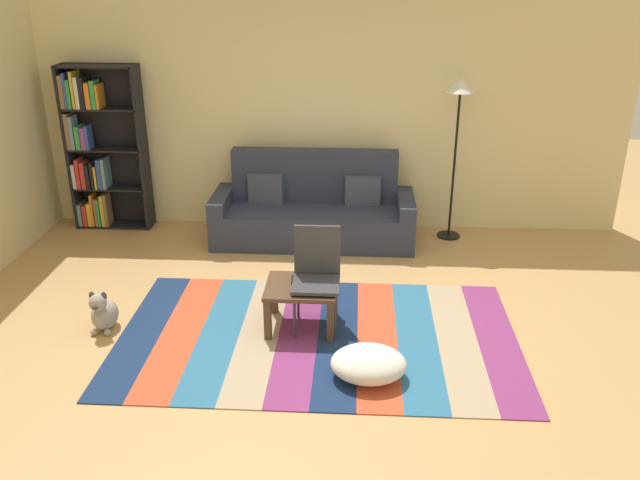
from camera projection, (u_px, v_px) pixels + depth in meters
ground_plane at (316, 328)px, 5.75m from camera, size 14.00×14.00×0.00m
back_wall at (330, 114)px, 7.57m from camera, size 6.80×0.10×2.70m
rug at (318, 337)px, 5.62m from camera, size 3.39×2.06×0.01m
couch at (314, 212)px, 7.49m from camera, size 2.26×0.80×1.00m
bookshelf at (97, 148)px, 7.64m from camera, size 0.90×0.28×1.92m
coffee_table at (301, 293)px, 5.65m from camera, size 0.61×0.54×0.40m
pouf at (369, 364)px, 5.01m from camera, size 0.58×0.48×0.24m
dog at (104, 313)px, 5.68m from camera, size 0.22×0.35×0.40m
standing_lamp at (459, 107)px, 7.09m from camera, size 0.32×0.32×1.82m
tv_remote at (294, 280)px, 5.69m from camera, size 0.05×0.15×0.02m
folding_chair at (317, 269)px, 5.62m from camera, size 0.40×0.40×0.90m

